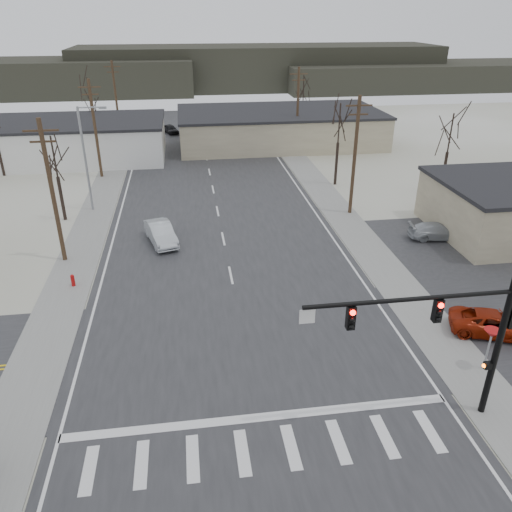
{
  "coord_description": "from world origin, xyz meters",
  "views": [
    {
      "loc": [
        -2.53,
        -21.43,
        16.08
      ],
      "look_at": [
        1.36,
        5.51,
        2.6
      ],
      "focal_mm": 35.0,
      "sensor_mm": 36.0,
      "label": 1
    }
  ],
  "objects_px": {
    "car_parked_red": "(494,323)",
    "car_parked_silver": "(437,231)",
    "fire_hydrant": "(73,280)",
    "sedan_crossing": "(161,233)",
    "car_far_a": "(253,143)",
    "traffic_signal_mast": "(460,328)",
    "car_far_b": "(170,129)"
  },
  "relations": [
    {
      "from": "car_far_b",
      "to": "car_parked_silver",
      "type": "height_order",
      "value": "car_parked_silver"
    },
    {
      "from": "fire_hydrant",
      "to": "car_far_b",
      "type": "height_order",
      "value": "car_far_b"
    },
    {
      "from": "car_far_b",
      "to": "car_parked_silver",
      "type": "bearing_deg",
      "value": -85.06
    },
    {
      "from": "fire_hydrant",
      "to": "car_parked_silver",
      "type": "height_order",
      "value": "car_parked_silver"
    },
    {
      "from": "sedan_crossing",
      "to": "car_far_b",
      "type": "height_order",
      "value": "sedan_crossing"
    },
    {
      "from": "fire_hydrant",
      "to": "car_parked_red",
      "type": "bearing_deg",
      "value": -20.17
    },
    {
      "from": "car_far_a",
      "to": "car_parked_red",
      "type": "xyz_separation_m",
      "value": [
        7.56,
        -41.68,
        -0.17
      ]
    },
    {
      "from": "car_far_a",
      "to": "traffic_signal_mast",
      "type": "bearing_deg",
      "value": 85.3
    },
    {
      "from": "traffic_signal_mast",
      "to": "sedan_crossing",
      "type": "height_order",
      "value": "traffic_signal_mast"
    },
    {
      "from": "car_far_b",
      "to": "car_parked_silver",
      "type": "relative_size",
      "value": 0.84
    },
    {
      "from": "sedan_crossing",
      "to": "car_parked_red",
      "type": "distance_m",
      "value": 23.55
    },
    {
      "from": "sedan_crossing",
      "to": "car_parked_red",
      "type": "bearing_deg",
      "value": -54.51
    },
    {
      "from": "sedan_crossing",
      "to": "car_far_b",
      "type": "xyz_separation_m",
      "value": [
        0.36,
        37.94,
        -0.16
      ]
    },
    {
      "from": "traffic_signal_mast",
      "to": "car_far_b",
      "type": "relative_size",
      "value": 2.48
    },
    {
      "from": "sedan_crossing",
      "to": "car_parked_silver",
      "type": "xyz_separation_m",
      "value": [
        21.16,
        -2.33,
        -0.16
      ]
    },
    {
      "from": "car_far_b",
      "to": "car_parked_red",
      "type": "bearing_deg",
      "value": -93.51
    },
    {
      "from": "car_parked_red",
      "to": "car_parked_silver",
      "type": "distance_m",
      "value": 12.73
    },
    {
      "from": "traffic_signal_mast",
      "to": "sedan_crossing",
      "type": "xyz_separation_m",
      "value": [
        -12.64,
        20.2,
        -3.85
      ]
    },
    {
      "from": "car_far_a",
      "to": "sedan_crossing",
      "type": "bearing_deg",
      "value": 61.21
    },
    {
      "from": "fire_hydrant",
      "to": "sedan_crossing",
      "type": "height_order",
      "value": "sedan_crossing"
    },
    {
      "from": "car_far_b",
      "to": "car_parked_red",
      "type": "xyz_separation_m",
      "value": [
        18.0,
        -52.69,
        0.02
      ]
    },
    {
      "from": "traffic_signal_mast",
      "to": "car_parked_red",
      "type": "height_order",
      "value": "traffic_signal_mast"
    },
    {
      "from": "fire_hydrant",
      "to": "car_parked_red",
      "type": "relative_size",
      "value": 0.19
    },
    {
      "from": "car_parked_silver",
      "to": "traffic_signal_mast",
      "type": "bearing_deg",
      "value": 161.2
    },
    {
      "from": "traffic_signal_mast",
      "to": "fire_hydrant",
      "type": "bearing_deg",
      "value": 141.87
    },
    {
      "from": "car_parked_red",
      "to": "car_parked_silver",
      "type": "height_order",
      "value": "car_parked_red"
    },
    {
      "from": "car_parked_red",
      "to": "car_parked_silver",
      "type": "bearing_deg",
      "value": 7.98
    },
    {
      "from": "sedan_crossing",
      "to": "fire_hydrant",
      "type": "bearing_deg",
      "value": -148.01
    },
    {
      "from": "car_parked_red",
      "to": "sedan_crossing",
      "type": "bearing_deg",
      "value": 71.9
    },
    {
      "from": "traffic_signal_mast",
      "to": "car_far_a",
      "type": "relative_size",
      "value": 1.62
    },
    {
      "from": "fire_hydrant",
      "to": "car_far_b",
      "type": "distance_m",
      "value": 44.32
    },
    {
      "from": "fire_hydrant",
      "to": "car_parked_silver",
      "type": "xyz_separation_m",
      "value": [
        26.62,
        3.67,
        0.21
      ]
    }
  ]
}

